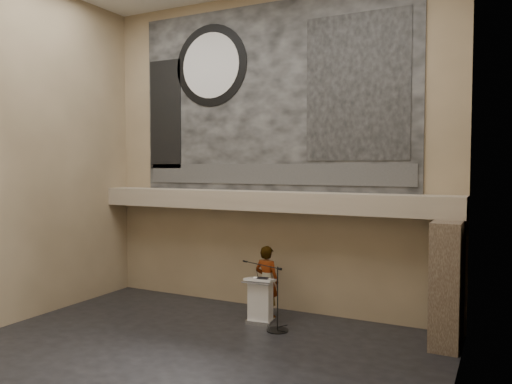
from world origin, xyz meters
The scene contains 19 objects.
floor centered at (0.00, 0.00, 0.00)m, with size 10.00×10.00×0.00m, color black.
wall_back centered at (0.00, 4.00, 4.25)m, with size 10.00×0.02×8.50m, color #79674C.
wall_left centered at (-5.00, 0.00, 4.25)m, with size 0.02×8.00×8.50m, color #79674C.
wall_right centered at (5.00, 0.00, 4.25)m, with size 0.02×8.00×8.50m, color #79674C.
soffit centered at (0.00, 3.60, 2.95)m, with size 10.00×0.80×0.50m, color gray.
sprinkler_left centered at (-1.60, 3.55, 2.67)m, with size 0.04×0.04×0.06m, color #B2893D.
sprinkler_right centered at (1.90, 3.55, 2.67)m, with size 0.04×0.04×0.06m, color #B2893D.
banner centered at (0.00, 3.97, 5.70)m, with size 8.00×0.05×5.00m, color black.
banner_text_strip centered at (0.00, 3.93, 3.65)m, with size 7.76×0.02×0.55m, color #313131.
banner_clock_rim centered at (-1.80, 3.93, 6.70)m, with size 2.30×2.30×0.02m, color black.
banner_clock_face centered at (-1.80, 3.91, 6.70)m, with size 1.84×1.84×0.02m, color silver.
banner_building_print centered at (2.40, 3.93, 5.80)m, with size 2.60×0.02×3.60m, color black.
banner_brick_print centered at (-3.40, 3.93, 5.40)m, with size 1.10×0.02×3.20m, color black.
stone_pier centered at (4.65, 3.15, 1.35)m, with size 0.60×1.40×2.70m, color #443529.
lectern centered at (0.38, 2.69, 0.55)m, with size 0.74×0.57×1.13m.
binder centered at (0.46, 2.65, 1.12)m, with size 0.26×0.21×0.04m, color black.
papers centered at (0.30, 2.67, 1.10)m, with size 0.21×0.29×0.01m, color white.
speaker_person centered at (0.32, 3.18, 0.92)m, with size 0.67×0.44×1.84m, color beige.
mic_stand centered at (0.98, 2.33, 0.23)m, with size 1.41×0.71×1.52m.
Camera 1 is at (5.77, -8.18, 3.87)m, focal length 35.00 mm.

